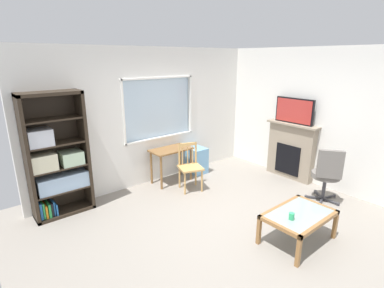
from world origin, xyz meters
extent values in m
cube|color=gray|center=(0.00, 0.00, -0.01)|extent=(5.84, 5.43, 0.02)
cube|color=white|center=(0.00, 2.22, 0.44)|extent=(4.84, 0.12, 0.87)
cube|color=white|center=(0.00, 2.22, 2.38)|extent=(4.84, 0.12, 0.56)
cube|color=white|center=(-1.51, 2.22, 1.48)|extent=(1.82, 0.12, 1.22)
cube|color=white|center=(1.70, 2.22, 1.48)|extent=(1.45, 0.12, 1.22)
cube|color=silver|center=(0.19, 2.23, 1.48)|extent=(1.57, 0.02, 1.22)
cube|color=white|center=(0.19, 2.16, 0.89)|extent=(1.63, 0.06, 0.03)
cube|color=white|center=(0.19, 2.16, 2.08)|extent=(1.63, 0.06, 0.03)
cube|color=white|center=(-0.60, 2.16, 1.48)|extent=(0.03, 0.06, 1.22)
cube|color=white|center=(0.97, 2.16, 1.48)|extent=(0.03, 0.06, 1.22)
cube|color=white|center=(2.48, 0.00, 1.33)|extent=(0.12, 4.63, 2.66)
cube|color=#2D2319|center=(-2.28, 1.97, 0.99)|extent=(0.05, 0.38, 1.98)
cube|color=#2D2319|center=(-1.43, 1.97, 0.99)|extent=(0.05, 0.38, 1.98)
cube|color=#2D2319|center=(-1.85, 1.97, 1.96)|extent=(0.90, 0.38, 0.05)
cube|color=#2D2319|center=(-1.85, 1.97, 0.03)|extent=(0.90, 0.38, 0.05)
cube|color=#2D2319|center=(-1.85, 2.15, 0.99)|extent=(0.90, 0.02, 1.98)
cube|color=#2D2319|center=(-1.85, 1.97, 0.41)|extent=(0.85, 0.36, 0.02)
cube|color=#2D2319|center=(-1.85, 1.97, 0.80)|extent=(0.85, 0.36, 0.02)
cube|color=#2D2319|center=(-1.85, 1.97, 1.18)|extent=(0.85, 0.36, 0.02)
cube|color=#2D2319|center=(-1.85, 1.97, 1.57)|extent=(0.85, 0.36, 0.02)
cube|color=#9EBCDB|center=(-1.83, 1.96, 0.55)|extent=(0.77, 0.31, 0.25)
cube|color=beige|center=(-2.08, 1.96, 0.94)|extent=(0.37, 0.33, 0.26)
cube|color=#B7D6B2|center=(-1.66, 1.96, 0.92)|extent=(0.33, 0.32, 0.21)
cube|color=silver|center=(-2.07, 1.96, 1.32)|extent=(0.34, 0.32, 0.25)
cube|color=#286BB2|center=(-2.22, 1.95, 0.18)|extent=(0.03, 0.24, 0.27)
cube|color=green|center=(-2.18, 1.95, 0.18)|extent=(0.03, 0.24, 0.26)
cube|color=orange|center=(-2.15, 1.95, 0.15)|extent=(0.03, 0.26, 0.21)
cube|color=green|center=(-2.10, 1.95, 0.16)|extent=(0.04, 0.28, 0.23)
cube|color=black|center=(-2.06, 1.95, 0.16)|extent=(0.03, 0.24, 0.22)
cube|color=#286BB2|center=(-2.03, 1.95, 0.17)|extent=(0.02, 0.23, 0.24)
cube|color=#286BB2|center=(-2.00, 1.95, 0.14)|extent=(0.02, 0.27, 0.19)
cube|color=brown|center=(0.25, 1.87, 0.69)|extent=(0.83, 0.46, 0.03)
cylinder|color=brown|center=(-0.12, 1.69, 0.34)|extent=(0.04, 0.04, 0.68)
cylinder|color=brown|center=(0.61, 1.69, 0.34)|extent=(0.04, 0.04, 0.68)
cylinder|color=brown|center=(-0.12, 2.04, 0.34)|extent=(0.04, 0.04, 0.68)
cylinder|color=brown|center=(0.61, 2.04, 0.34)|extent=(0.04, 0.04, 0.68)
cube|color=tan|center=(0.30, 1.32, 0.45)|extent=(0.53, 0.51, 0.04)
cylinder|color=tan|center=(0.09, 1.22, 0.22)|extent=(0.04, 0.04, 0.43)
cylinder|color=tan|center=(0.41, 1.11, 0.22)|extent=(0.04, 0.04, 0.43)
cylinder|color=tan|center=(0.19, 1.52, 0.22)|extent=(0.04, 0.04, 0.43)
cylinder|color=tan|center=(0.51, 1.41, 0.22)|extent=(0.04, 0.04, 0.43)
cylinder|color=tan|center=(0.19, 1.52, 0.68)|extent=(0.04, 0.04, 0.45)
cylinder|color=tan|center=(0.51, 1.41, 0.68)|extent=(0.04, 0.04, 0.45)
cube|color=tan|center=(0.35, 1.47, 0.87)|extent=(0.35, 0.15, 0.06)
cylinder|color=tan|center=(0.25, 1.50, 0.65)|extent=(0.02, 0.02, 0.35)
cylinder|color=tan|center=(0.35, 1.47, 0.65)|extent=(0.02, 0.02, 0.35)
cylinder|color=tan|center=(0.45, 1.43, 0.65)|extent=(0.02, 0.02, 0.35)
cube|color=#72ADDB|center=(0.97, 1.92, 0.28)|extent=(0.35, 0.40, 0.57)
cube|color=gray|center=(2.33, 0.48, 0.57)|extent=(0.18, 1.00, 1.13)
cube|color=black|center=(2.24, 0.48, 0.41)|extent=(0.03, 0.55, 0.62)
cube|color=gray|center=(2.31, 0.48, 1.15)|extent=(0.26, 1.10, 0.04)
cube|color=black|center=(2.31, 0.48, 1.43)|extent=(0.05, 0.82, 0.51)
cube|color=#B2332D|center=(2.28, 0.48, 1.43)|extent=(0.01, 0.77, 0.46)
cylinder|color=slate|center=(1.87, -0.52, 0.48)|extent=(0.48, 0.48, 0.09)
cube|color=slate|center=(1.69, -0.65, 0.76)|extent=(0.30, 0.37, 0.48)
cylinder|color=#38383D|center=(1.87, -0.52, 0.24)|extent=(0.06, 0.06, 0.42)
cube|color=#38383D|center=(1.79, -0.41, 0.03)|extent=(0.19, 0.25, 0.03)
cylinder|color=#38383D|center=(1.71, -0.30, 0.03)|extent=(0.05, 0.05, 0.05)
cube|color=#38383D|center=(1.74, -0.57, 0.03)|extent=(0.28, 0.12, 0.03)
cylinder|color=#38383D|center=(1.60, -0.61, 0.03)|extent=(0.05, 0.05, 0.05)
cube|color=#38383D|center=(1.87, -0.66, 0.03)|extent=(0.04, 0.28, 0.03)
cylinder|color=#38383D|center=(1.87, -0.80, 0.03)|extent=(0.05, 0.05, 0.05)
cube|color=#38383D|center=(2.00, -0.57, 0.03)|extent=(0.28, 0.12, 0.03)
cylinder|color=#38383D|center=(2.14, -0.61, 0.03)|extent=(0.05, 0.05, 0.05)
cube|color=#38383D|center=(1.95, -0.41, 0.03)|extent=(0.19, 0.25, 0.03)
cylinder|color=#38383D|center=(2.03, -0.30, 0.03)|extent=(0.05, 0.05, 0.05)
cube|color=#8C9E99|center=(0.41, -0.90, 0.42)|extent=(0.88, 0.55, 0.02)
cube|color=olive|center=(0.41, -1.20, 0.41)|extent=(0.98, 0.05, 0.05)
cube|color=olive|center=(0.41, -0.61, 0.41)|extent=(0.98, 0.05, 0.05)
cube|color=olive|center=(-0.06, -0.90, 0.41)|extent=(0.05, 0.65, 0.05)
cube|color=olive|center=(0.87, -0.90, 0.41)|extent=(0.05, 0.65, 0.05)
cube|color=olive|center=(-0.06, -1.20, 0.19)|extent=(0.05, 0.05, 0.38)
cube|color=olive|center=(0.87, -1.20, 0.19)|extent=(0.05, 0.05, 0.38)
cube|color=olive|center=(-0.06, -0.61, 0.19)|extent=(0.05, 0.05, 0.38)
cube|color=olive|center=(0.87, -0.61, 0.19)|extent=(0.05, 0.05, 0.38)
cylinder|color=#33B770|center=(0.18, -0.92, 0.48)|extent=(0.07, 0.07, 0.09)
camera|label=1|loc=(-2.97, -2.71, 2.47)|focal=27.37mm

